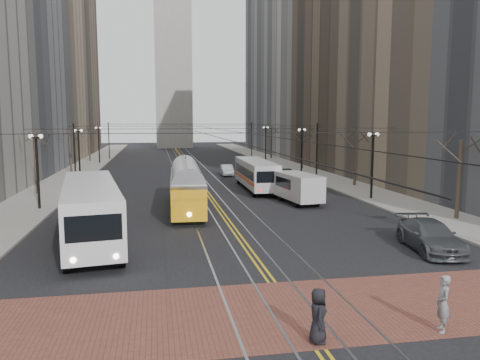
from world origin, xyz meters
name	(u,v)px	position (x,y,z in m)	size (l,w,h in m)	color
ground	(267,275)	(0.00, 0.00, 0.00)	(260.00, 260.00, 0.00)	black
sidewalk_left	(78,172)	(-15.00, 45.00, 0.07)	(5.00, 140.00, 0.15)	gray
sidewalk_right	(295,168)	(15.00, 45.00, 0.07)	(5.00, 140.00, 0.15)	gray
crosswalk_band	(292,311)	(0.00, -4.00, 0.01)	(25.00, 6.00, 0.01)	brown
streetcar_rails	(191,170)	(0.00, 45.00, 0.00)	(4.80, 130.00, 0.02)	gray
centre_lines	(191,170)	(0.00, 45.00, 0.01)	(0.42, 130.00, 0.01)	gold
building_left_midfar	(13,4)	(-27.50, 66.00, 26.00)	(20.00, 20.00, 52.00)	gray
building_left_far	(53,57)	(-25.50, 86.00, 20.00)	(16.00, 20.00, 40.00)	brown
building_right_mid	(364,51)	(25.50, 46.00, 17.00)	(16.00, 20.00, 34.00)	brown
building_right_midfar	(329,17)	(27.50, 66.00, 26.00)	(20.00, 20.00, 52.00)	#9D9B94
building_right_far	(288,63)	(25.50, 86.00, 20.00)	(16.00, 20.00, 40.00)	slate
clock_tower	(172,3)	(0.00, 102.00, 35.96)	(12.00, 12.00, 66.00)	#B2AFA5
lamp_posts	(202,160)	(0.00, 28.75, 2.80)	(27.60, 57.20, 5.60)	black
street_trees	(197,155)	(0.00, 35.25, 2.80)	(31.68, 53.28, 5.60)	#382D23
trolley_wires	(197,147)	(0.00, 34.83, 3.77)	(25.96, 120.00, 6.60)	black
transit_bus	(91,212)	(-8.50, 7.60, 1.68)	(2.80, 13.45, 3.36)	silver
streetcar	(187,191)	(-2.50, 16.17, 1.48)	(2.34, 12.58, 2.96)	#FCAF16
rear_bus	(256,175)	(5.00, 25.52, 1.47)	(2.44, 11.24, 2.93)	silver
cargo_van	(298,189)	(6.84, 17.34, 1.24)	(2.16, 5.62, 2.49)	#BEBEBE
sedan_grey	(287,175)	(9.67, 30.67, 0.79)	(1.86, 4.64, 1.58)	#3D4044
sedan_silver	(227,170)	(4.00, 38.28, 0.67)	(1.41, 4.04, 1.33)	#B2B6BA
sedan_parked	(430,236)	(9.50, 2.41, 0.79)	(2.21, 5.43, 1.57)	#464A4F
pedestrian_a	(318,316)	(0.07, -6.50, 0.88)	(0.85, 0.55, 1.74)	black
pedestrian_b	(443,304)	(4.33, -6.50, 0.96)	(0.69, 0.45, 1.90)	gray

